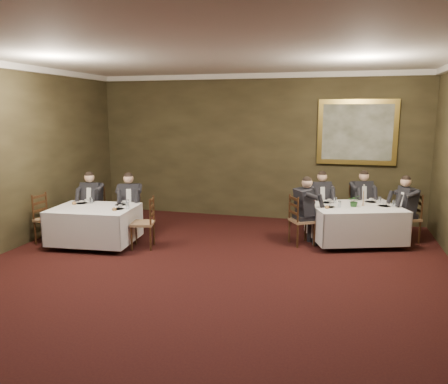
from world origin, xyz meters
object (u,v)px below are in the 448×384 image
at_px(table_second, 95,223).
at_px(diner_sec_backright, 130,212).
at_px(diner_main_backleft, 320,209).
at_px(chair_sec_backright, 131,222).
at_px(chair_main_backleft, 319,219).
at_px(diner_sec_backleft, 93,210).
at_px(painting, 357,132).
at_px(candlestick, 363,197).
at_px(table_main, 355,221).
at_px(chair_main_endleft, 301,230).
at_px(chair_main_backright, 360,218).
at_px(diner_main_endright, 407,217).
at_px(chair_sec_endright, 143,233).
at_px(diner_main_endleft, 302,219).
at_px(chair_sec_backleft, 94,220).
at_px(chair_sec_endleft, 49,229).
at_px(diner_main_backright, 360,208).
at_px(chair_main_endright, 407,228).
at_px(centerpiece, 354,200).

distance_m(table_second, diner_sec_backright, 0.91).
relative_size(diner_main_backleft, chair_sec_backright, 1.35).
bearing_deg(chair_main_backleft, diner_main_backleft, 90.00).
xyz_separation_m(diner_sec_backleft, painting, (5.45, 2.33, 1.63)).
height_order(table_second, candlestick, candlestick).
relative_size(table_main, chair_main_endleft, 2.06).
height_order(table_second, chair_main_backright, chair_main_backright).
relative_size(diner_sec_backleft, chair_sec_backright, 1.35).
xyz_separation_m(diner_main_endright, chair_sec_endright, (-4.97, -1.74, -0.23)).
distance_m(table_second, diner_main_endleft, 4.10).
height_order(table_second, painting, painting).
xyz_separation_m(chair_main_backright, chair_sec_backright, (-4.75, -1.62, 0.00)).
distance_m(chair_sec_backleft, chair_sec_endleft, 0.99).
xyz_separation_m(table_main, chair_main_endleft, (-1.02, -0.37, -0.17)).
distance_m(diner_main_backright, chair_main_endright, 1.10).
height_order(diner_main_backright, candlestick, diner_main_backright).
bearing_deg(chair_sec_endright, diner_sec_backright, 26.57).
xyz_separation_m(diner_main_endleft, centerpiece, (0.98, 0.28, 0.38)).
height_order(chair_main_endright, diner_sec_backright, diner_sec_backright).
distance_m(table_second, diner_main_backleft, 4.74).
bearing_deg(chair_sec_backright, centerpiece, 166.86).
distance_m(chair_main_backright, chair_sec_backleft, 5.84).
bearing_deg(diner_main_endleft, diner_main_endright, 78.41).
height_order(diner_main_endleft, chair_sec_backleft, diner_main_endleft).
relative_size(table_main, diner_main_endleft, 1.53).
bearing_deg(table_second, diner_sec_backright, 67.45).
distance_m(chair_main_backright, chair_main_endright, 1.08).
xyz_separation_m(chair_main_backleft, diner_main_backright, (0.87, 0.30, 0.23)).
height_order(table_second, chair_sec_endright, chair_sec_endright).
xyz_separation_m(table_second, diner_sec_backright, (0.35, 0.84, 0.06)).
distance_m(diner_sec_backright, centerpiece, 4.62).
xyz_separation_m(diner_sec_backleft, diner_sec_backright, (0.84, 0.08, 0.00)).
bearing_deg(diner_main_backright, centerpiece, 59.03).
xyz_separation_m(table_second, diner_main_backleft, (4.23, 2.14, 0.06)).
height_order(diner_main_backleft, diner_sec_backright, same).
xyz_separation_m(chair_main_endleft, chair_sec_backleft, (-4.43, -0.34, 0.00)).
bearing_deg(candlestick, diner_main_backright, 89.97).
bearing_deg(diner_main_endleft, chair_main_backleft, 133.58).
bearing_deg(chair_main_backright, diner_main_backleft, -1.22).
bearing_deg(table_second, diner_main_backright, 25.71).
height_order(table_second, centerpiece, centerpiece).
height_order(diner_sec_backleft, candlestick, diner_sec_backleft).
xyz_separation_m(table_second, chair_main_backleft, (4.22, 2.15, -0.17)).
height_order(diner_main_endright, painting, painting).
bearing_deg(diner_main_endright, diner_main_backleft, 56.35).
xyz_separation_m(diner_main_backright, diner_main_endright, (0.87, -0.61, 0.00)).
relative_size(diner_main_backleft, chair_main_backright, 1.35).
relative_size(diner_main_endleft, chair_sec_backright, 1.35).
bearing_deg(diner_main_endleft, candlestick, 79.80).
bearing_deg(chair_main_endright, chair_sec_endleft, 81.71).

